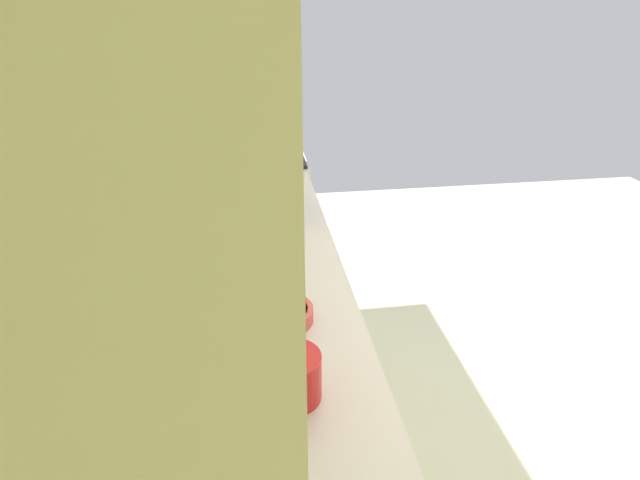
% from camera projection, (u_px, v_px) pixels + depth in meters
% --- Properties ---
extents(ground_plane, '(6.07, 6.07, 0.00)m').
position_uv_depth(ground_plane, '(505.00, 408.00, 2.43)').
color(ground_plane, beige).
extents(wall_back, '(3.91, 0.12, 2.79)m').
position_uv_depth(wall_back, '(139.00, 143.00, 1.60)').
color(wall_back, beige).
rests_on(wall_back, ground_plane).
extents(counter_run, '(2.99, 0.64, 0.91)m').
position_uv_depth(counter_run, '(270.00, 432.00, 1.72)').
color(counter_run, beige).
rests_on(counter_run, ground_plane).
extents(oven_range, '(0.70, 0.66, 1.09)m').
position_uv_depth(oven_range, '(258.00, 217.00, 3.35)').
color(oven_range, '#B7BABF').
rests_on(oven_range, ground_plane).
extents(microwave, '(0.50, 0.36, 0.31)m').
position_uv_depth(microwave, '(249.00, 182.00, 2.23)').
color(microwave, white).
rests_on(microwave, counter_run).
extents(bowl, '(0.19, 0.19, 0.05)m').
position_uv_depth(bowl, '(283.00, 314.00, 1.54)').
color(bowl, '#D84C47').
rests_on(bowl, counter_run).
extents(kettle, '(0.20, 0.15, 0.15)m').
position_uv_depth(kettle, '(292.00, 376.00, 1.23)').
color(kettle, red).
rests_on(kettle, counter_run).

